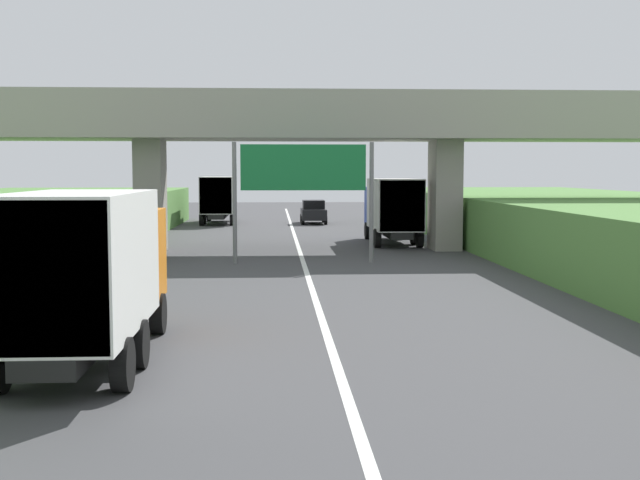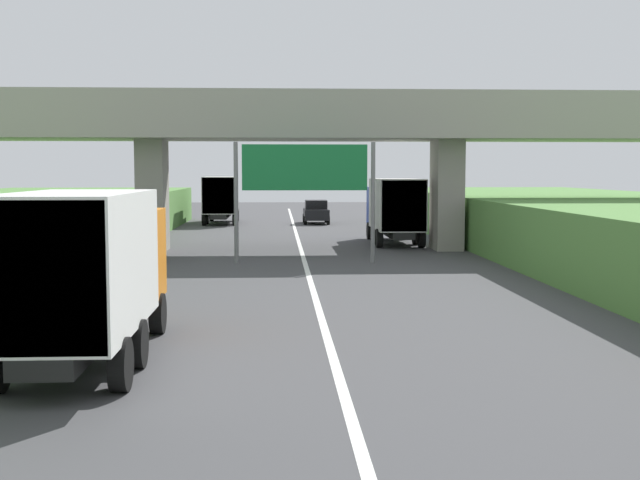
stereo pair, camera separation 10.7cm
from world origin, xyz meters
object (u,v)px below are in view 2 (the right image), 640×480
object	(u,v)px
truck_silver	(221,197)
truck_orange	(87,267)
car_black	(316,212)
overhead_highway_sign	(305,175)
truck_blue	(394,207)

from	to	relation	value
truck_silver	truck_orange	world-z (taller)	same
truck_orange	car_black	size ratio (longest dim) A/B	1.78
overhead_highway_sign	truck_silver	bearing A→B (deg)	101.41
truck_blue	overhead_highway_sign	bearing A→B (deg)	-119.57
overhead_highway_sign	car_black	world-z (taller)	overhead_highway_sign
truck_silver	overhead_highway_sign	bearing A→B (deg)	-78.59
overhead_highway_sign	truck_orange	xyz separation A→B (m)	(-4.94, -17.41, -1.76)
truck_blue	truck_orange	xyz separation A→B (m)	(-9.97, -26.27, 0.00)
overhead_highway_sign	car_black	distance (m)	25.71
truck_blue	truck_silver	size ratio (longest dim) A/B	1.00
truck_silver	truck_orange	xyz separation A→B (m)	(0.30, -43.39, 0.00)
overhead_highway_sign	truck_silver	size ratio (longest dim) A/B	0.81
car_black	overhead_highway_sign	bearing A→B (deg)	-93.74
overhead_highway_sign	truck_blue	size ratio (longest dim) A/B	0.81
truck_blue	car_black	xyz separation A→B (m)	(-3.36, 16.64, -1.08)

